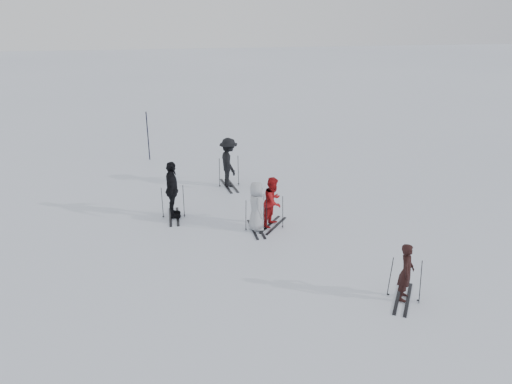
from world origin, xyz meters
TOP-DOWN VIEW (x-y plane):
  - ground at (0.00, 0.00)m, footprint 120.00×120.00m
  - skier_near_dark at (2.95, -4.37)m, footprint 0.59×0.66m
  - skier_red at (0.48, 0.40)m, footprint 0.99×1.03m
  - skier_grey at (-0.12, 0.18)m, footprint 0.57×0.83m
  - skier_uphill_left at (-2.80, 1.58)m, footprint 0.51×1.17m
  - skier_uphill_far at (-0.59, 4.32)m, footprint 0.92×1.37m
  - skis_near_dark at (2.95, -4.37)m, footprint 1.86×1.57m
  - skis_red at (0.48, 0.40)m, footprint 1.75×1.58m
  - skis_grey at (-0.12, 0.18)m, footprint 1.60×0.92m
  - skis_uphill_left at (-2.80, 1.58)m, footprint 1.64×0.90m
  - skis_uphill_far at (-0.59, 4.32)m, footprint 1.86×1.19m
  - piste_marker at (-3.92, 8.35)m, footprint 0.06×0.06m

SIDE VIEW (x-z plane):
  - ground at x=0.00m, z-range 0.00..0.00m
  - skis_grey at x=-0.12m, z-range 0.00..1.13m
  - skis_red at x=0.48m, z-range 0.00..1.14m
  - skis_uphill_left at x=-2.80m, z-range 0.00..1.18m
  - skis_near_dark at x=2.95m, z-range 0.00..1.20m
  - skis_uphill_far at x=-0.59m, z-range 0.00..1.27m
  - skier_near_dark at x=2.95m, z-range 0.00..1.52m
  - skier_grey at x=-0.12m, z-range 0.00..1.64m
  - skier_red at x=0.48m, z-range 0.00..1.68m
  - skier_uphill_far at x=-0.59m, z-range 0.00..1.96m
  - skier_uphill_left at x=-2.80m, z-range 0.00..1.99m
  - piste_marker at x=-3.92m, z-range 0.00..2.27m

